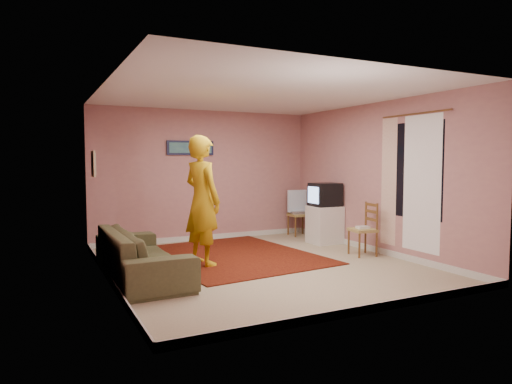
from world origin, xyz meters
name	(u,v)px	position (x,y,z in m)	size (l,w,h in m)	color
ground	(260,265)	(0.00, 0.00, 0.00)	(5.00, 5.00, 0.00)	tan
wall_back	(205,176)	(0.00, 2.50, 1.30)	(4.50, 0.02, 2.60)	#AD7672
wall_front	(370,190)	(0.00, -2.50, 1.30)	(4.50, 0.02, 2.60)	#AD7672
wall_left	(106,184)	(-2.25, 0.00, 1.30)	(0.02, 5.00, 2.60)	#AD7672
wall_right	(376,178)	(2.25, 0.00, 1.30)	(0.02, 5.00, 2.60)	#AD7672
ceiling	(261,94)	(0.00, 0.00, 2.60)	(4.50, 5.00, 0.02)	silver
baseboard_back	(205,237)	(0.00, 2.49, 0.05)	(4.50, 0.02, 0.10)	silver
baseboard_front	(367,309)	(0.00, -2.49, 0.05)	(4.50, 0.02, 0.10)	silver
baseboard_left	(109,278)	(-2.24, 0.00, 0.05)	(0.02, 5.00, 0.10)	silver
baseboard_right	(374,249)	(2.24, 0.00, 0.05)	(0.02, 5.00, 0.10)	silver
window	(415,170)	(2.24, -0.90, 1.45)	(0.01, 1.10, 1.50)	black
curtain_sheer	(422,184)	(2.23, -1.05, 1.25)	(0.01, 0.75, 2.10)	white
curtain_floral	(389,182)	(2.21, -0.35, 1.25)	(0.01, 0.35, 2.10)	white
curtain_rod	(415,114)	(2.20, -0.90, 2.32)	(0.02, 0.02, 1.40)	brown
picture_back	(191,148)	(-0.30, 2.47, 1.85)	(0.95, 0.04, 0.28)	#131634
picture_left	(93,164)	(-2.22, 1.60, 1.55)	(0.04, 0.38, 0.42)	beige
area_rug	(233,255)	(-0.11, 0.81, 0.01)	(2.43, 3.04, 0.02)	black
tv_cabinet	(325,225)	(1.95, 1.11, 0.36)	(0.57, 0.52, 0.72)	silver
crt_tv	(325,195)	(1.94, 1.11, 0.95)	(0.54, 0.49, 0.45)	black
chair_a	(299,210)	(1.99, 2.11, 0.56)	(0.43, 0.42, 0.49)	#A3904F
dvd_player	(299,212)	(1.99, 2.11, 0.50)	(0.35, 0.25, 0.06)	#BABABF
blue_throw	(297,201)	(1.99, 2.20, 0.73)	(0.45, 0.06, 0.47)	#94C6F2
chair_b	(363,223)	(1.87, -0.13, 0.55)	(0.44, 0.45, 0.49)	#A3904F
game_console	(363,227)	(1.87, -0.13, 0.48)	(0.20, 0.15, 0.04)	silver
sofa	(142,254)	(-1.80, 0.04, 0.33)	(2.26, 0.88, 0.66)	#4C4C2E
person	(202,201)	(-0.79, 0.40, 0.99)	(0.72, 0.47, 1.98)	gold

